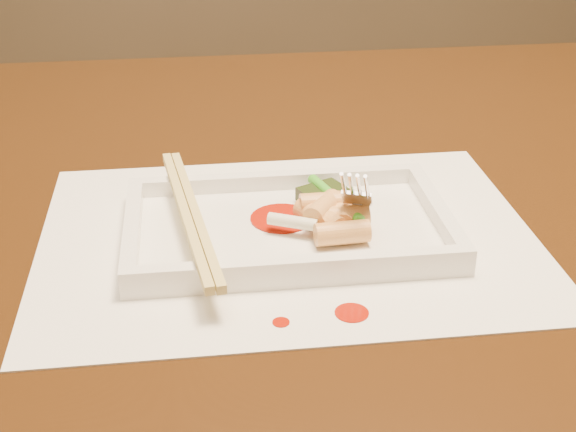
{
  "coord_description": "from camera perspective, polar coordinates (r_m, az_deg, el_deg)",
  "views": [
    {
      "loc": [
        -0.08,
        -0.63,
        1.07
      ],
      "look_at": [
        -0.0,
        -0.07,
        0.77
      ],
      "focal_mm": 50.0,
      "sensor_mm": 36.0,
      "label": 1
    }
  ],
  "objects": [
    {
      "name": "scallion_white",
      "position": [
        0.63,
        0.34,
        -0.42
      ],
      "size": [
        0.04,
        0.03,
        0.01
      ],
      "primitive_type": "cylinder",
      "rotation": [
        1.57,
        0.0,
        1.13
      ],
      "color": "#EAEACC",
      "rests_on": "plate_base"
    },
    {
      "name": "rice_cake_1",
      "position": [
        0.65,
        3.77,
        0.05
      ],
      "size": [
        0.05,
        0.04,
        0.02
      ],
      "primitive_type": "cylinder",
      "rotation": [
        1.57,
        0.0,
        2.19
      ],
      "color": "#EBBB6D",
      "rests_on": "plate_base"
    },
    {
      "name": "placemat",
      "position": [
        0.65,
        -0.0,
        -1.45
      ],
      "size": [
        0.4,
        0.3,
        0.0
      ],
      "primitive_type": "cube",
      "color": "white",
      "rests_on": "table"
    },
    {
      "name": "chopstick_a",
      "position": [
        0.64,
        -7.34,
        0.16
      ],
      "size": [
        0.04,
        0.23,
        0.01
      ],
      "primitive_type": "cube",
      "rotation": [
        0.0,
        0.0,
        0.13
      ],
      "color": "tan",
      "rests_on": "plate_rim_near"
    },
    {
      "name": "plate_base",
      "position": [
        0.65,
        -0.0,
        -1.09
      ],
      "size": [
        0.26,
        0.16,
        0.01
      ],
      "primitive_type": "cube",
      "color": "white",
      "rests_on": "placemat"
    },
    {
      "name": "rice_cake_0",
      "position": [
        0.62,
        3.87,
        -1.2
      ],
      "size": [
        0.04,
        0.02,
        0.02
      ],
      "primitive_type": "cylinder",
      "rotation": [
        1.57,
        0.0,
        1.63
      ],
      "color": "#EBBB6D",
      "rests_on": "plate_base"
    },
    {
      "name": "plate_rim_left",
      "position": [
        0.64,
        -11.02,
        -0.88
      ],
      "size": [
        0.01,
        0.14,
        0.01
      ],
      "primitive_type": "cube",
      "color": "white",
      "rests_on": "plate_base"
    },
    {
      "name": "plate_rim_far",
      "position": [
        0.71,
        -0.75,
        2.55
      ],
      "size": [
        0.26,
        0.01,
        0.01
      ],
      "primitive_type": "cube",
      "color": "white",
      "rests_on": "plate_base"
    },
    {
      "name": "rice_cake_3",
      "position": [
        0.64,
        3.99,
        -0.09
      ],
      "size": [
        0.04,
        0.02,
        0.02
      ],
      "primitive_type": "cylinder",
      "rotation": [
        1.57,
        0.0,
        1.62
      ],
      "color": "#EBBB6D",
      "rests_on": "plate_base"
    },
    {
      "name": "scallion_green",
      "position": [
        0.67,
        3.37,
        1.24
      ],
      "size": [
        0.03,
        0.08,
        0.01
      ],
      "primitive_type": "cylinder",
      "rotation": [
        1.57,
        0.0,
        0.31
      ],
      "color": "#2F9918",
      "rests_on": "plate_base"
    },
    {
      "name": "sauce_splatter_a",
      "position": [
        0.56,
        4.56,
        -6.87
      ],
      "size": [
        0.02,
        0.02,
        0.0
      ],
      "primitive_type": "cylinder",
      "color": "#A41504",
      "rests_on": "placemat"
    },
    {
      "name": "veg_piece",
      "position": [
        0.69,
        2.49,
        1.54
      ],
      "size": [
        0.05,
        0.04,
        0.01
      ],
      "primitive_type": "cube",
      "rotation": [
        0.0,
        0.0,
        0.45
      ],
      "color": "black",
      "rests_on": "plate_base"
    },
    {
      "name": "table",
      "position": [
        0.77,
        -0.38,
        -5.59
      ],
      "size": [
        1.4,
        0.9,
        0.75
      ],
      "color": "black",
      "rests_on": "ground"
    },
    {
      "name": "sauce_splatter_b",
      "position": [
        0.55,
        -0.5,
        -7.56
      ],
      "size": [
        0.01,
        0.01,
        0.0
      ],
      "primitive_type": "cylinder",
      "color": "#A41504",
      "rests_on": "placemat"
    },
    {
      "name": "sauce_blob_0",
      "position": [
        0.66,
        -0.46,
        -0.16
      ],
      "size": [
        0.05,
        0.05,
        0.0
      ],
      "primitive_type": "cylinder",
      "color": "#A41504",
      "rests_on": "plate_base"
    },
    {
      "name": "rice_cake_2",
      "position": [
        0.64,
        2.52,
        0.56
      ],
      "size": [
        0.04,
        0.04,
        0.02
      ],
      "primitive_type": "cylinder",
      "rotation": [
        1.57,
        0.0,
        2.54
      ],
      "color": "#EBBB6D",
      "rests_on": "plate_base"
    },
    {
      "name": "rice_cake_4",
      "position": [
        0.65,
        3.69,
        0.3
      ],
      "size": [
        0.02,
        0.04,
        0.02
      ],
      "primitive_type": "cylinder",
      "rotation": [
        1.57,
        0.0,
        3.06
      ],
      "color": "#EBBB6D",
      "rests_on": "plate_base"
    },
    {
      "name": "chopstick_b",
      "position": [
        0.64,
        -6.62,
        0.21
      ],
      "size": [
        0.04,
        0.23,
        0.01
      ],
      "primitive_type": "cube",
      "rotation": [
        0.0,
        0.0,
        0.13
      ],
      "color": "tan",
      "rests_on": "plate_rim_near"
    },
    {
      "name": "fork",
      "position": [
        0.65,
        6.01,
        6.14
      ],
      "size": [
        0.09,
        0.1,
        0.14
      ],
      "primitive_type": null,
      "color": "silver",
      "rests_on": "plate_base"
    },
    {
      "name": "plate_rim_right",
      "position": [
        0.67,
        10.57,
        0.39
      ],
      "size": [
        0.01,
        0.14,
        0.01
      ],
      "primitive_type": "cube",
      "color": "white",
      "rests_on": "plate_base"
    },
    {
      "name": "plate_rim_near",
      "position": [
        0.58,
        0.92,
        -3.64
      ],
      "size": [
        0.26,
        0.01,
        0.01
      ],
      "primitive_type": "cube",
      "color": "white",
      "rests_on": "plate_base"
    },
    {
      "name": "rice_cake_6",
      "position": [
        0.64,
        2.3,
        -0.14
      ],
      "size": [
        0.04,
        0.05,
        0.02
      ],
      "primitive_type": "cylinder",
      "rotation": [
        1.57,
        0.0,
        0.52
      ],
      "color": "#EBBB6D",
      "rests_on": "plate_base"
    },
    {
      "name": "rice_cake_5",
      "position": [
        0.65,
        2.66,
        0.99
      ],
      "size": [
        0.04,
        0.02,
        0.02
      ],
      "primitive_type": "cylinder",
      "rotation": [
        1.57,
        0.0,
        1.59
      ],
      "color": "#EBBB6D",
      "rests_on": "plate_base"
    }
  ]
}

